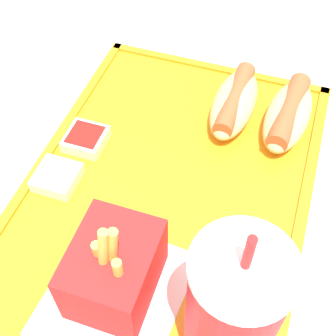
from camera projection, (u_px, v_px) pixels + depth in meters
The scene contains 9 objects.
dining_table at pixel (176, 289), 0.88m from camera, with size 1.48×1.16×0.75m.
food_tray at pixel (168, 186), 0.56m from camera, with size 0.46×0.33×0.01m.
paper_napkin at pixel (114, 297), 0.47m from camera, with size 0.16×0.14×0.00m.
soda_cup at pixel (232, 311), 0.38m from camera, with size 0.08×0.08×0.20m.
hot_dog_far at pixel (288, 114), 0.60m from camera, with size 0.14×0.07×0.04m.
hot_dog_near at pixel (234, 102), 0.62m from camera, with size 0.14×0.06×0.04m.
fries_carton at pixel (114, 270), 0.45m from camera, with size 0.10×0.08×0.12m.
sauce_cup_mayo at pixel (57, 177), 0.55m from camera, with size 0.05×0.05×0.02m.
sauce_cup_ketchup at pixel (86, 138), 0.59m from camera, with size 0.05×0.05×0.02m.
Camera 1 is at (0.36, 0.10, 1.21)m, focal length 50.00 mm.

